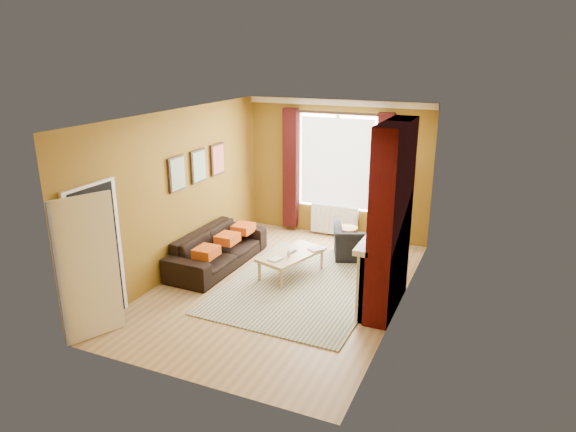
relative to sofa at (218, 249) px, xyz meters
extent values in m
plane|color=olive|center=(1.42, -0.35, -0.32)|extent=(5.50, 5.50, 0.00)
cube|color=brown|center=(1.42, 2.40, 1.08)|extent=(3.80, 0.02, 2.80)
cube|color=brown|center=(1.42, -3.10, 1.08)|extent=(3.80, 0.02, 2.80)
cube|color=brown|center=(3.32, -0.35, 1.08)|extent=(0.02, 5.50, 2.80)
cube|color=brown|center=(-0.48, -0.35, 1.08)|extent=(0.02, 5.50, 2.80)
cube|color=white|center=(1.42, -0.35, 2.48)|extent=(3.80, 5.50, 0.01)
cube|color=#410909|center=(3.14, -0.35, 1.08)|extent=(0.35, 1.40, 2.80)
cube|color=silver|center=(2.95, -0.35, 0.23)|extent=(0.12, 1.30, 1.10)
cube|color=silver|center=(2.90, -0.35, 0.76)|extent=(0.22, 1.40, 0.08)
cube|color=silver|center=(2.93, -0.93, 0.20)|extent=(0.16, 0.14, 1.04)
cube|color=silver|center=(2.93, 0.23, 0.20)|extent=(0.16, 0.14, 1.04)
cube|color=black|center=(2.98, -0.35, 0.13)|extent=(0.06, 0.80, 0.90)
cube|color=black|center=(2.96, -0.35, -0.29)|extent=(0.20, 1.00, 0.06)
cube|color=silver|center=(2.91, -0.70, 0.88)|extent=(0.03, 0.12, 0.16)
cube|color=black|center=(2.91, -0.45, 0.87)|extent=(0.03, 0.10, 0.14)
cylinder|color=black|center=(2.91, -0.20, 0.86)|extent=(0.10, 0.10, 0.12)
cube|color=black|center=(2.96, -0.35, 1.53)|extent=(0.03, 0.60, 0.75)
cube|color=#A98F39|center=(2.93, -0.35, 1.53)|extent=(0.01, 0.52, 0.66)
cube|color=silver|center=(1.42, 2.36, 2.42)|extent=(3.80, 0.08, 0.12)
cube|color=white|center=(1.42, 2.37, 1.23)|extent=(1.60, 0.04, 1.90)
cube|color=white|center=(1.42, 2.33, 1.23)|extent=(1.50, 0.02, 1.80)
cube|color=silver|center=(1.42, 2.35, 1.23)|extent=(0.06, 0.04, 1.90)
cube|color=#370C0C|center=(0.44, 2.28, 1.03)|extent=(0.30, 0.16, 2.50)
cube|color=#370C0C|center=(2.40, 2.28, 1.03)|extent=(0.30, 0.16, 2.50)
cylinder|color=black|center=(1.42, 2.28, 2.23)|extent=(2.30, 0.05, 0.05)
cube|color=silver|center=(1.42, 2.30, 0.03)|extent=(1.00, 0.10, 0.60)
cube|color=silver|center=(0.97, 2.24, 0.03)|extent=(0.04, 0.03, 0.56)
cube|color=silver|center=(1.08, 2.24, 0.03)|extent=(0.04, 0.03, 0.56)
cube|color=silver|center=(1.19, 2.24, 0.03)|extent=(0.04, 0.03, 0.56)
cube|color=silver|center=(1.30, 2.24, 0.03)|extent=(0.04, 0.03, 0.56)
cube|color=silver|center=(1.41, 2.24, 0.03)|extent=(0.04, 0.03, 0.56)
cube|color=silver|center=(1.52, 2.24, 0.03)|extent=(0.04, 0.03, 0.56)
cube|color=silver|center=(1.63, 2.24, 0.03)|extent=(0.04, 0.03, 0.56)
cube|color=silver|center=(1.74, 2.24, 0.03)|extent=(0.04, 0.03, 0.56)
cube|color=silver|center=(1.85, 2.24, 0.03)|extent=(0.04, 0.03, 0.56)
cube|color=black|center=(-0.45, -0.45, 1.43)|extent=(0.04, 0.44, 0.58)
cube|color=gold|center=(-0.43, -0.45, 1.43)|extent=(0.01, 0.38, 0.52)
cube|color=black|center=(-0.45, 0.20, 1.43)|extent=(0.04, 0.44, 0.58)
cube|color=#2F8F40|center=(-0.43, 0.20, 1.43)|extent=(0.01, 0.38, 0.52)
cube|color=black|center=(-0.45, 0.85, 1.43)|extent=(0.04, 0.44, 0.58)
cube|color=#C43151|center=(-0.43, 0.85, 1.43)|extent=(0.01, 0.38, 0.52)
cube|color=silver|center=(-0.46, -2.40, 0.68)|extent=(0.05, 0.94, 2.06)
cube|color=black|center=(-0.44, -2.40, 0.68)|extent=(0.02, 0.80, 1.98)
cube|color=silver|center=(-0.26, -2.76, 0.68)|extent=(0.37, 0.74, 1.98)
imported|color=#3E6F31|center=(2.91, 0.10, 0.93)|extent=(0.14, 0.10, 0.27)
cube|color=#AF420E|center=(0.15, -0.60, 0.18)|extent=(0.34, 0.40, 0.16)
cube|color=#AF420E|center=(0.15, 0.10, 0.18)|extent=(0.34, 0.40, 0.16)
cube|color=#AF420E|center=(0.15, 0.70, 0.18)|extent=(0.34, 0.40, 0.16)
cube|color=#325B8A|center=(1.72, -0.15, -0.31)|extent=(2.43, 3.34, 0.02)
imported|color=black|center=(0.00, 0.00, 0.00)|extent=(0.90, 2.22, 0.64)
imported|color=black|center=(2.24, 1.35, -0.01)|extent=(1.20, 1.13, 0.63)
cube|color=tan|center=(1.38, 0.14, 0.06)|extent=(0.93, 1.34, 0.05)
cylinder|color=tan|center=(0.99, -0.31, -0.14)|extent=(0.06, 0.06, 0.35)
cylinder|color=tan|center=(1.45, -0.45, -0.14)|extent=(0.06, 0.06, 0.35)
cylinder|color=tan|center=(1.30, 0.74, -0.14)|extent=(0.06, 0.06, 0.35)
cylinder|color=tan|center=(1.77, 0.60, -0.14)|extent=(0.06, 0.06, 0.35)
cylinder|color=#9D7844|center=(1.93, 1.52, -0.07)|extent=(0.45, 0.45, 0.51)
cylinder|color=black|center=(2.74, 2.05, -0.31)|extent=(0.33, 0.33, 0.03)
cylinder|color=black|center=(2.74, 2.05, 0.49)|extent=(0.03, 0.03, 1.56)
cone|color=#F6E6C9|center=(2.74, 2.05, 1.28)|extent=(0.33, 0.33, 0.19)
imported|color=#999999|center=(1.17, -0.20, 0.09)|extent=(0.23, 0.27, 0.02)
imported|color=#999999|center=(1.64, 0.53, 0.09)|extent=(0.31, 0.33, 0.02)
imported|color=#999999|center=(1.39, 0.00, 0.13)|extent=(0.12, 0.12, 0.08)
cube|color=#242426|center=(1.39, 0.20, 0.09)|extent=(0.05, 0.15, 0.02)
camera|label=1|loc=(4.59, -7.34, 3.40)|focal=32.00mm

